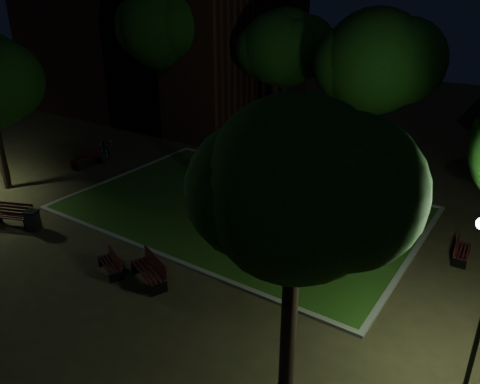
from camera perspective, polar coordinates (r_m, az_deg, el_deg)
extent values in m
plane|color=#3D341F|center=(19.98, -2.97, -4.20)|extent=(80.00, 80.00, 0.00)
cube|color=#284E15|center=(21.41, 0.24, -2.03)|extent=(15.00, 10.00, 0.08)
cube|color=slate|center=(17.91, -8.98, -7.85)|extent=(15.40, 0.20, 0.12)
cube|color=slate|center=(25.44, 6.66, 2.17)|extent=(15.40, 0.20, 0.12)
cube|color=slate|center=(26.06, -13.79, 2.15)|extent=(0.20, 10.00, 0.12)
cube|color=slate|center=(18.78, 20.05, -7.53)|extent=(0.20, 10.00, 0.12)
cube|color=#A9A39A|center=(21.33, 0.24, -1.57)|extent=(1.40, 1.40, 0.30)
cube|color=#A9A39A|center=(21.18, 0.24, -0.72)|extent=(1.00, 1.00, 0.40)
cylinder|color=#A9A39A|center=(20.71, 0.24, 2.30)|extent=(0.44, 0.44, 2.00)
sphere|color=#A9A39A|center=(20.29, 0.25, 5.59)|extent=(0.50, 0.50, 0.50)
cube|color=#412119|center=(38.76, -10.23, 20.70)|extent=(20.00, 12.00, 15.00)
cube|color=black|center=(33.91, -11.32, 13.39)|extent=(5.00, 3.00, 7.00)
cylinder|color=black|center=(33.48, -11.82, 19.28)|extent=(5.00, 3.00, 5.00)
plane|color=#FF4E1E|center=(34.76, -9.90, 13.74)|extent=(6.30, 0.00, 6.30)
cylinder|color=black|center=(25.89, -27.18, 4.60)|extent=(0.36, 0.36, 4.01)
sphere|color=#1A4812|center=(24.24, -26.94, 12.05)|extent=(3.62, 3.62, 3.62)
cylinder|color=black|center=(28.74, 4.27, 9.76)|extent=(0.36, 0.36, 4.86)
sphere|color=#1A4812|center=(28.08, 4.51, 17.03)|extent=(4.11, 4.11, 4.11)
sphere|color=#1A4812|center=(27.75, 6.65, 17.07)|extent=(3.29, 3.29, 3.29)
sphere|color=#1A4812|center=(28.25, 2.68, 16.91)|extent=(3.08, 3.08, 3.08)
cylinder|color=black|center=(24.84, 15.09, 6.36)|extent=(0.36, 0.36, 4.54)
sphere|color=#1A4812|center=(24.03, 16.07, 14.99)|extent=(5.06, 5.06, 5.06)
sphere|color=#1A4812|center=(23.84, 19.21, 14.79)|extent=(4.05, 4.05, 4.05)
sphere|color=#1A4812|center=(24.10, 13.47, 15.03)|extent=(3.79, 3.79, 3.79)
cylinder|color=black|center=(11.04, 5.93, -16.23)|extent=(0.36, 0.36, 4.59)
sphere|color=#1A4812|center=(9.22, 6.82, 0.35)|extent=(3.80, 3.80, 3.80)
sphere|color=#1A4812|center=(9.01, 12.80, -0.01)|extent=(3.04, 3.04, 3.04)
sphere|color=#1A4812|center=(9.37, 1.83, 0.22)|extent=(2.85, 2.85, 2.85)
cylinder|color=black|center=(31.95, -8.85, 11.55)|extent=(0.36, 0.36, 5.48)
sphere|color=#1A4812|center=(31.33, -9.38, 19.39)|extent=(5.46, 5.46, 5.46)
sphere|color=#1A4812|center=(30.56, -7.13, 19.60)|extent=(4.37, 4.37, 4.37)
sphere|color=#1A4812|center=(31.88, -11.27, 19.15)|extent=(4.09, 4.09, 4.09)
cylinder|color=black|center=(29.35, 5.34, 9.87)|extent=(0.36, 0.36, 4.70)
sphere|color=#1A4812|center=(28.69, 5.63, 17.07)|extent=(4.52, 4.52, 4.52)
sphere|color=#1A4812|center=(28.34, 7.93, 17.08)|extent=(3.62, 3.62, 3.62)
sphere|color=#1A4812|center=(28.89, 3.68, 16.97)|extent=(3.39, 3.39, 3.39)
cylinder|color=black|center=(33.04, -6.57, 10.80)|extent=(0.12, 0.12, 4.04)
cylinder|color=black|center=(32.65, -6.74, 14.25)|extent=(0.90, 0.08, 0.08)
sphere|color=#D8FFD8|center=(32.94, -7.35, 14.30)|extent=(0.28, 0.28, 0.28)
sphere|color=#D8FFD8|center=(32.36, -6.11, 14.19)|extent=(0.28, 0.28, 0.28)
cube|color=black|center=(17.93, -16.13, -8.06)|extent=(0.24, 0.46, 0.38)
cube|color=black|center=(16.93, -14.88, -9.95)|extent=(0.24, 0.46, 0.38)
cube|color=#390F10|center=(17.28, -16.20, -8.58)|extent=(1.30, 0.62, 0.03)
cube|color=#390F10|center=(17.31, -15.82, -8.48)|extent=(1.30, 0.62, 0.03)
cube|color=#390F10|center=(17.33, -15.44, -8.38)|extent=(1.30, 0.62, 0.03)
cube|color=#390F10|center=(17.36, -15.05, -8.28)|extent=(1.30, 0.62, 0.03)
cube|color=#390F10|center=(17.33, -14.92, -8.00)|extent=(1.29, 0.60, 0.08)
cube|color=#390F10|center=(17.26, -14.96, -7.65)|extent=(1.29, 0.60, 0.08)
cube|color=#390F10|center=(17.20, -15.01, -7.31)|extent=(1.29, 0.60, 0.08)
cube|color=black|center=(17.19, -12.09, -8.86)|extent=(0.29, 0.59, 0.49)
cube|color=black|center=(15.99, -9.90, -11.43)|extent=(0.29, 0.59, 0.49)
cube|color=#390F10|center=(16.37, -11.90, -9.60)|extent=(1.68, 0.76, 0.04)
cube|color=#390F10|center=(16.42, -11.40, -9.45)|extent=(1.68, 0.76, 0.04)
cube|color=#390F10|center=(16.46, -10.90, -9.30)|extent=(1.68, 0.76, 0.04)
cube|color=#390F10|center=(16.51, -10.40, -9.15)|extent=(1.68, 0.76, 0.04)
cube|color=#390F10|center=(16.47, -10.22, -8.77)|extent=(1.67, 0.72, 0.11)
cube|color=#390F10|center=(16.39, -10.25, -8.31)|extent=(1.67, 0.72, 0.11)
cube|color=#390F10|center=(16.31, -10.29, -7.85)|extent=(1.67, 0.72, 0.11)
cube|color=black|center=(21.62, -24.32, -3.44)|extent=(0.29, 0.59, 0.49)
cube|color=#390F10|center=(21.80, -26.47, -2.88)|extent=(1.69, 0.77, 0.04)
cube|color=#390F10|center=(21.91, -26.23, -2.71)|extent=(1.69, 0.77, 0.04)
cube|color=#390F10|center=(22.02, -25.99, -2.53)|extent=(1.69, 0.77, 0.04)
cube|color=#390F10|center=(22.12, -25.76, -2.36)|extent=(1.69, 0.77, 0.04)
cube|color=#390F10|center=(22.13, -25.71, -2.03)|extent=(1.68, 0.74, 0.11)
cube|color=#390F10|center=(22.07, -25.78, -1.66)|extent=(1.68, 0.74, 0.11)
cube|color=#390F10|center=(22.01, -25.85, -1.29)|extent=(1.68, 0.74, 0.11)
cube|color=black|center=(28.23, -16.91, 3.89)|extent=(0.61, 0.12, 0.49)
cube|color=black|center=(27.46, -19.52, 2.98)|extent=(0.61, 0.12, 0.49)
cube|color=#390F10|center=(27.95, -18.54, 4.03)|extent=(0.25, 1.77, 0.04)
cube|color=#390F10|center=(27.83, -18.37, 3.97)|extent=(0.25, 1.77, 0.04)
cube|color=#390F10|center=(27.71, -18.19, 3.90)|extent=(0.25, 1.77, 0.04)
cube|color=#390F10|center=(27.58, -18.01, 3.84)|extent=(0.25, 1.77, 0.04)
cube|color=#390F10|center=(27.49, -17.96, 4.03)|extent=(0.21, 1.76, 0.11)
cube|color=#390F10|center=(27.44, -18.00, 4.33)|extent=(0.21, 1.76, 0.11)
cube|color=#390F10|center=(27.40, -18.04, 4.63)|extent=(0.21, 1.76, 0.11)
cube|color=black|center=(18.85, 25.13, -7.85)|extent=(0.49, 0.09, 0.39)
cube|color=black|center=(19.93, 25.56, -6.17)|extent=(0.49, 0.09, 0.39)
cube|color=#390F10|center=(19.29, 26.03, -6.59)|extent=(0.17, 1.42, 0.04)
cube|color=#390F10|center=(19.29, 25.67, -6.51)|extent=(0.17, 1.42, 0.04)
cube|color=#390F10|center=(19.29, 25.30, -6.44)|extent=(0.17, 1.42, 0.04)
cube|color=#390F10|center=(19.30, 24.94, -6.36)|extent=(0.17, 1.42, 0.04)
cube|color=#390F10|center=(19.26, 24.83, -6.10)|extent=(0.14, 1.41, 0.09)
cube|color=#390F10|center=(19.20, 24.90, -5.78)|extent=(0.14, 1.41, 0.09)
cube|color=#390F10|center=(19.15, 24.96, -5.45)|extent=(0.14, 1.41, 0.09)
cube|color=black|center=(24.11, 15.96, 0.52)|extent=(0.15, 0.54, 0.43)
cube|color=black|center=(24.71, 13.20, 1.39)|extent=(0.15, 0.54, 0.43)
cube|color=#390F10|center=(24.49, 14.87, 1.59)|extent=(1.56, 0.35, 0.04)
cube|color=#390F10|center=(24.38, 14.71, 1.50)|extent=(1.56, 0.35, 0.04)
cube|color=#390F10|center=(24.27, 14.55, 1.41)|extent=(1.56, 0.35, 0.04)
cube|color=#390F10|center=(24.15, 14.39, 1.32)|extent=(1.56, 0.35, 0.04)
cube|color=#390F10|center=(24.07, 14.34, 1.50)|extent=(1.55, 0.32, 0.09)
cube|color=#390F10|center=(24.02, 14.37, 1.80)|extent=(1.55, 0.32, 0.09)
cube|color=#390F10|center=(23.97, 14.40, 2.11)|extent=(1.55, 0.32, 0.09)
cube|color=black|center=(21.30, -23.92, -3.28)|extent=(0.61, 0.61, 0.82)
cube|color=black|center=(21.12, -24.12, -2.22)|extent=(0.68, 0.68, 0.05)
imported|color=black|center=(29.31, -16.18, 5.27)|extent=(2.07, 1.51, 1.04)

